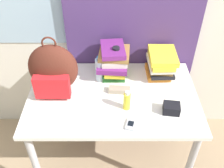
{
  "coord_description": "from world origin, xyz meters",
  "views": [
    {
      "loc": [
        -0.01,
        -0.98,
        1.99
      ],
      "look_at": [
        0.0,
        0.38,
        0.84
      ],
      "focal_mm": 42.0,
      "sensor_mm": 36.0,
      "label": 1
    }
  ],
  "objects_px": {
    "book_stack_left": "(113,61)",
    "sunscreen_bottle": "(126,101)",
    "book_stack_center": "(160,63)",
    "water_bottle": "(99,69)",
    "sports_bottle": "(115,63)",
    "camera_pouch": "(171,108)",
    "sunglasses_case": "(119,90)",
    "cell_phone": "(130,124)",
    "backpack": "(52,70)"
  },
  "relations": [
    {
      "from": "book_stack_left",
      "to": "sunscreen_bottle",
      "type": "height_order",
      "value": "book_stack_left"
    },
    {
      "from": "book_stack_center",
      "to": "sunscreen_bottle",
      "type": "distance_m",
      "value": 0.45
    },
    {
      "from": "book_stack_center",
      "to": "sunscreen_bottle",
      "type": "height_order",
      "value": "book_stack_center"
    },
    {
      "from": "water_bottle",
      "to": "sports_bottle",
      "type": "height_order",
      "value": "sports_bottle"
    },
    {
      "from": "camera_pouch",
      "to": "book_stack_center",
      "type": "bearing_deg",
      "value": 92.95
    },
    {
      "from": "sports_bottle",
      "to": "book_stack_left",
      "type": "bearing_deg",
      "value": 122.25
    },
    {
      "from": "book_stack_center",
      "to": "sunglasses_case",
      "type": "relative_size",
      "value": 1.75
    },
    {
      "from": "sunscreen_bottle",
      "to": "cell_phone",
      "type": "xyz_separation_m",
      "value": [
        0.02,
        -0.15,
        -0.06
      ]
    },
    {
      "from": "water_bottle",
      "to": "sunscreen_bottle",
      "type": "relative_size",
      "value": 1.37
    },
    {
      "from": "backpack",
      "to": "sunscreen_bottle",
      "type": "distance_m",
      "value": 0.54
    },
    {
      "from": "backpack",
      "to": "camera_pouch",
      "type": "distance_m",
      "value": 0.83
    },
    {
      "from": "water_bottle",
      "to": "sports_bottle",
      "type": "distance_m",
      "value": 0.13
    },
    {
      "from": "backpack",
      "to": "sports_bottle",
      "type": "relative_size",
      "value": 1.65
    },
    {
      "from": "book_stack_left",
      "to": "cell_phone",
      "type": "distance_m",
      "value": 0.54
    },
    {
      "from": "backpack",
      "to": "book_stack_center",
      "type": "bearing_deg",
      "value": 12.99
    },
    {
      "from": "sports_bottle",
      "to": "cell_phone",
      "type": "bearing_deg",
      "value": -79.96
    },
    {
      "from": "water_bottle",
      "to": "sunglasses_case",
      "type": "distance_m",
      "value": 0.22
    },
    {
      "from": "book_stack_center",
      "to": "camera_pouch",
      "type": "xyz_separation_m",
      "value": [
        0.02,
        -0.4,
        -0.07
      ]
    },
    {
      "from": "sports_bottle",
      "to": "camera_pouch",
      "type": "height_order",
      "value": "sports_bottle"
    },
    {
      "from": "book_stack_center",
      "to": "backpack",
      "type": "bearing_deg",
      "value": -167.01
    },
    {
      "from": "backpack",
      "to": "sports_bottle",
      "type": "xyz_separation_m",
      "value": [
        0.43,
        0.16,
        -0.05
      ]
    },
    {
      "from": "book_stack_center",
      "to": "sports_bottle",
      "type": "distance_m",
      "value": 0.34
    },
    {
      "from": "sunglasses_case",
      "to": "book_stack_left",
      "type": "bearing_deg",
      "value": 100.58
    },
    {
      "from": "backpack",
      "to": "water_bottle",
      "type": "distance_m",
      "value": 0.34
    },
    {
      "from": "cell_phone",
      "to": "camera_pouch",
      "type": "relative_size",
      "value": 0.88
    },
    {
      "from": "cell_phone",
      "to": "camera_pouch",
      "type": "bearing_deg",
      "value": 23.14
    },
    {
      "from": "sports_bottle",
      "to": "camera_pouch",
      "type": "bearing_deg",
      "value": -46.49
    },
    {
      "from": "sports_bottle",
      "to": "cell_phone",
      "type": "distance_m",
      "value": 0.51
    },
    {
      "from": "water_bottle",
      "to": "sports_bottle",
      "type": "relative_size",
      "value": 0.78
    },
    {
      "from": "camera_pouch",
      "to": "sunscreen_bottle",
      "type": "bearing_deg",
      "value": 173.19
    },
    {
      "from": "sports_bottle",
      "to": "backpack",
      "type": "bearing_deg",
      "value": -160.09
    },
    {
      "from": "cell_phone",
      "to": "sports_bottle",
      "type": "bearing_deg",
      "value": 100.04
    },
    {
      "from": "cell_phone",
      "to": "sunscreen_bottle",
      "type": "bearing_deg",
      "value": 97.13
    },
    {
      "from": "sports_bottle",
      "to": "sunglasses_case",
      "type": "bearing_deg",
      "value": -82.51
    },
    {
      "from": "water_bottle",
      "to": "camera_pouch",
      "type": "xyz_separation_m",
      "value": [
        0.47,
        -0.34,
        -0.06
      ]
    },
    {
      "from": "sunscreen_bottle",
      "to": "camera_pouch",
      "type": "distance_m",
      "value": 0.29
    },
    {
      "from": "book_stack_left",
      "to": "sunscreen_bottle",
      "type": "relative_size",
      "value": 1.88
    },
    {
      "from": "sunscreen_bottle",
      "to": "sunglasses_case",
      "type": "height_order",
      "value": "sunscreen_bottle"
    },
    {
      "from": "book_stack_left",
      "to": "camera_pouch",
      "type": "bearing_deg",
      "value": -47.04
    },
    {
      "from": "backpack",
      "to": "sunscreen_bottle",
      "type": "height_order",
      "value": "backpack"
    },
    {
      "from": "cell_phone",
      "to": "book_stack_left",
      "type": "bearing_deg",
      "value": 101.14
    },
    {
      "from": "book_stack_left",
      "to": "sports_bottle",
      "type": "relative_size",
      "value": 1.06
    },
    {
      "from": "book_stack_left",
      "to": "cell_phone",
      "type": "bearing_deg",
      "value": -78.86
    },
    {
      "from": "sunscreen_bottle",
      "to": "water_bottle",
      "type": "bearing_deg",
      "value": 121.08
    },
    {
      "from": "book_stack_center",
      "to": "sunscreen_bottle",
      "type": "xyz_separation_m",
      "value": [
        -0.27,
        -0.36,
        -0.04
      ]
    },
    {
      "from": "book_stack_left",
      "to": "water_bottle",
      "type": "height_order",
      "value": "book_stack_left"
    },
    {
      "from": "sunscreen_bottle",
      "to": "cell_phone",
      "type": "distance_m",
      "value": 0.16
    },
    {
      "from": "sunglasses_case",
      "to": "water_bottle",
      "type": "bearing_deg",
      "value": 133.9
    },
    {
      "from": "sunglasses_case",
      "to": "camera_pouch",
      "type": "height_order",
      "value": "camera_pouch"
    },
    {
      "from": "backpack",
      "to": "sunscreen_bottle",
      "type": "xyz_separation_m",
      "value": [
        0.5,
        -0.19,
        -0.11
      ]
    }
  ]
}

